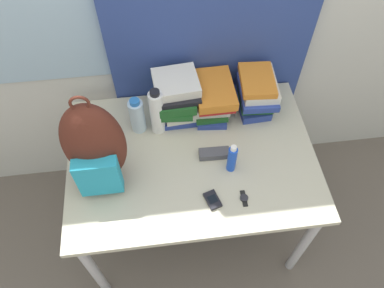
{
  "coord_description": "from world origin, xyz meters",
  "views": [
    {
      "loc": [
        -0.13,
        -0.58,
        2.32
      ],
      "look_at": [
        0.0,
        0.43,
        0.87
      ],
      "focal_mm": 35.0,
      "sensor_mm": 36.0,
      "label": 1
    }
  ],
  "objects_px": {
    "sunscreen_bottle": "(232,159)",
    "sunglasses_case": "(214,154)",
    "book_stack_center": "(212,97)",
    "cell_phone": "(213,200)",
    "book_stack_left": "(177,96)",
    "book_stack_right": "(256,91)",
    "backpack": "(95,147)",
    "wristwatch": "(244,198)",
    "sports_bottle": "(157,112)",
    "water_bottle": "(137,116)"
  },
  "relations": [
    {
      "from": "water_bottle",
      "to": "wristwatch",
      "type": "relative_size",
      "value": 2.61
    },
    {
      "from": "backpack",
      "to": "sunscreen_bottle",
      "type": "distance_m",
      "value": 0.62
    },
    {
      "from": "backpack",
      "to": "wristwatch",
      "type": "xyz_separation_m",
      "value": [
        0.63,
        -0.2,
        -0.23
      ]
    },
    {
      "from": "book_stack_left",
      "to": "book_stack_right",
      "type": "xyz_separation_m",
      "value": [
        0.42,
        -0.0,
        -0.02
      ]
    },
    {
      "from": "sunglasses_case",
      "to": "book_stack_right",
      "type": "bearing_deg",
      "value": 48.39
    },
    {
      "from": "book_stack_center",
      "to": "cell_phone",
      "type": "bearing_deg",
      "value": -98.05
    },
    {
      "from": "wristwatch",
      "to": "book_stack_left",
      "type": "bearing_deg",
      "value": 114.51
    },
    {
      "from": "book_stack_left",
      "to": "sunglasses_case",
      "type": "relative_size",
      "value": 1.87
    },
    {
      "from": "sunscreen_bottle",
      "to": "cell_phone",
      "type": "bearing_deg",
      "value": -125.07
    },
    {
      "from": "water_bottle",
      "to": "book_stack_left",
      "type": "bearing_deg",
      "value": 21.34
    },
    {
      "from": "book_stack_right",
      "to": "water_bottle",
      "type": "relative_size",
      "value": 1.31
    },
    {
      "from": "book_stack_right",
      "to": "cell_phone",
      "type": "height_order",
      "value": "book_stack_right"
    },
    {
      "from": "cell_phone",
      "to": "water_bottle",
      "type": "bearing_deg",
      "value": 124.11
    },
    {
      "from": "book_stack_center",
      "to": "cell_phone",
      "type": "distance_m",
      "value": 0.56
    },
    {
      "from": "book_stack_center",
      "to": "cell_phone",
      "type": "relative_size",
      "value": 2.85
    },
    {
      "from": "water_bottle",
      "to": "wristwatch",
      "type": "distance_m",
      "value": 0.66
    },
    {
      "from": "wristwatch",
      "to": "water_bottle",
      "type": "bearing_deg",
      "value": 134.28
    },
    {
      "from": "sports_bottle",
      "to": "book_stack_center",
      "type": "bearing_deg",
      "value": 18.45
    },
    {
      "from": "backpack",
      "to": "book_stack_center",
      "type": "distance_m",
      "value": 0.68
    },
    {
      "from": "wristwatch",
      "to": "book_stack_right",
      "type": "bearing_deg",
      "value": 73.22
    },
    {
      "from": "backpack",
      "to": "wristwatch",
      "type": "relative_size",
      "value": 6.63
    },
    {
      "from": "cell_phone",
      "to": "wristwatch",
      "type": "distance_m",
      "value": 0.15
    },
    {
      "from": "book_stack_center",
      "to": "book_stack_left",
      "type": "bearing_deg",
      "value": 179.42
    },
    {
      "from": "book_stack_left",
      "to": "book_stack_center",
      "type": "height_order",
      "value": "book_stack_left"
    },
    {
      "from": "sunglasses_case",
      "to": "wristwatch",
      "type": "distance_m",
      "value": 0.27
    },
    {
      "from": "sports_bottle",
      "to": "sunglasses_case",
      "type": "distance_m",
      "value": 0.35
    },
    {
      "from": "book_stack_left",
      "to": "sunglasses_case",
      "type": "distance_m",
      "value": 0.35
    },
    {
      "from": "book_stack_right",
      "to": "wristwatch",
      "type": "xyz_separation_m",
      "value": [
        -0.17,
        -0.55,
        -0.11
      ]
    },
    {
      "from": "sports_bottle",
      "to": "sunglasses_case",
      "type": "height_order",
      "value": "sports_bottle"
    },
    {
      "from": "backpack",
      "to": "water_bottle",
      "type": "relative_size",
      "value": 2.53
    },
    {
      "from": "book_stack_left",
      "to": "backpack",
      "type": "bearing_deg",
      "value": -137.64
    },
    {
      "from": "backpack",
      "to": "wristwatch",
      "type": "distance_m",
      "value": 0.71
    },
    {
      "from": "book_stack_center",
      "to": "cell_phone",
      "type": "height_order",
      "value": "book_stack_center"
    },
    {
      "from": "water_bottle",
      "to": "book_stack_center",
      "type": "bearing_deg",
      "value": 11.46
    },
    {
      "from": "sports_bottle",
      "to": "sunglasses_case",
      "type": "xyz_separation_m",
      "value": [
        0.26,
        -0.2,
        -0.12
      ]
    },
    {
      "from": "sports_bottle",
      "to": "wristwatch",
      "type": "relative_size",
      "value": 3.44
    },
    {
      "from": "book_stack_center",
      "to": "sports_bottle",
      "type": "xyz_separation_m",
      "value": [
        -0.29,
        -0.1,
        0.04
      ]
    },
    {
      "from": "backpack",
      "to": "wristwatch",
      "type": "height_order",
      "value": "backpack"
    },
    {
      "from": "book_stack_right",
      "to": "book_stack_center",
      "type": "bearing_deg",
      "value": 179.95
    },
    {
      "from": "book_stack_center",
      "to": "sunscreen_bottle",
      "type": "distance_m",
      "value": 0.38
    },
    {
      "from": "backpack",
      "to": "cell_phone",
      "type": "relative_size",
      "value": 5.32
    },
    {
      "from": "backpack",
      "to": "sunscreen_bottle",
      "type": "xyz_separation_m",
      "value": [
        0.6,
        -0.03,
        -0.15
      ]
    },
    {
      "from": "sunscreen_bottle",
      "to": "sunglasses_case",
      "type": "xyz_separation_m",
      "value": [
        -0.07,
        0.08,
        -0.07
      ]
    },
    {
      "from": "sunscreen_bottle",
      "to": "water_bottle",
      "type": "bearing_deg",
      "value": 144.92
    },
    {
      "from": "book_stack_right",
      "to": "sunglasses_case",
      "type": "height_order",
      "value": "book_stack_right"
    },
    {
      "from": "backpack",
      "to": "wristwatch",
      "type": "bearing_deg",
      "value": -17.79
    },
    {
      "from": "book_stack_center",
      "to": "sunglasses_case",
      "type": "bearing_deg",
      "value": -95.87
    },
    {
      "from": "book_stack_right",
      "to": "cell_phone",
      "type": "bearing_deg",
      "value": -119.81
    },
    {
      "from": "book_stack_center",
      "to": "sunscreen_bottle",
      "type": "xyz_separation_m",
      "value": [
        0.04,
        -0.38,
        -0.01
      ]
    },
    {
      "from": "water_bottle",
      "to": "book_stack_right",
      "type": "bearing_deg",
      "value": 7.2
    }
  ]
}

